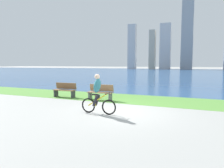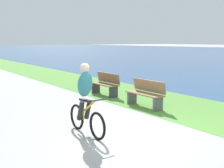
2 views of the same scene
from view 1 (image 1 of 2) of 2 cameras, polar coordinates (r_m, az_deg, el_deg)
name	(u,v)px [view 1 (image 1 of 2)]	position (r m, az deg, el deg)	size (l,w,h in m)	color
ground_plane	(121,112)	(9.11, 2.50, -7.65)	(300.00, 300.00, 0.00)	#9E9E99
grass_strip_bayside	(141,99)	(12.27, 7.95, -4.24)	(120.00, 3.39, 0.01)	#59933D
bay_water_surface	(184,73)	(53.73, 19.40, 3.02)	(300.00, 80.41, 0.00)	#2D568C
cyclist_lead	(98,94)	(8.60, -4.03, -2.79)	(1.59, 0.52, 1.67)	black
bench_near_path	(101,92)	(11.94, -3.21, -2.31)	(1.50, 0.47, 0.90)	olive
bench_far_along_path	(65,90)	(13.30, -12.96, -1.63)	(1.50, 0.47, 0.90)	brown
city_skyline_far_shore	(193,42)	(86.12, 21.61, 10.88)	(49.54, 8.94, 27.15)	#B7B7BC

